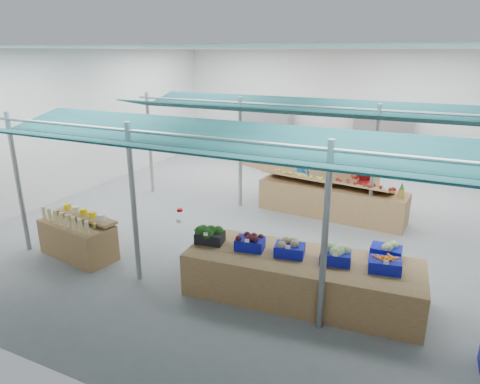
{
  "coord_description": "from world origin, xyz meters",
  "views": [
    {
      "loc": [
        3.83,
        -9.72,
        4.14
      ],
      "look_at": [
        -0.01,
        -1.6,
        1.17
      ],
      "focal_mm": 32.0,
      "sensor_mm": 36.0,
      "label": 1
    }
  ],
  "objects_px": {
    "veg_counter": "(301,278)",
    "fruit_counter": "(331,201)",
    "bottle_shelf": "(79,237)",
    "vendor_right": "(363,180)",
    "vendor_left": "(300,172)"
  },
  "relations": [
    {
      "from": "fruit_counter",
      "to": "vendor_left",
      "type": "bearing_deg",
      "value": 142.28
    },
    {
      "from": "veg_counter",
      "to": "vendor_left",
      "type": "bearing_deg",
      "value": 103.08
    },
    {
      "from": "fruit_counter",
      "to": "vendor_left",
      "type": "height_order",
      "value": "vendor_left"
    },
    {
      "from": "bottle_shelf",
      "to": "veg_counter",
      "type": "height_order",
      "value": "bottle_shelf"
    },
    {
      "from": "veg_counter",
      "to": "vendor_right",
      "type": "relative_size",
      "value": 2.64
    },
    {
      "from": "vendor_right",
      "to": "veg_counter",
      "type": "bearing_deg",
      "value": 93.68
    },
    {
      "from": "bottle_shelf",
      "to": "fruit_counter",
      "type": "distance_m",
      "value": 6.21
    },
    {
      "from": "fruit_counter",
      "to": "vendor_left",
      "type": "xyz_separation_m",
      "value": [
        -1.2,
        1.1,
        0.35
      ]
    },
    {
      "from": "fruit_counter",
      "to": "vendor_right",
      "type": "relative_size",
      "value": 2.5
    },
    {
      "from": "bottle_shelf",
      "to": "vendor_right",
      "type": "xyz_separation_m",
      "value": [
        4.82,
        5.65,
        0.34
      ]
    },
    {
      "from": "veg_counter",
      "to": "fruit_counter",
      "type": "xyz_separation_m",
      "value": [
        -0.5,
        4.13,
        0.02
      ]
    },
    {
      "from": "fruit_counter",
      "to": "veg_counter",
      "type": "bearing_deg",
      "value": -78.34
    },
    {
      "from": "bottle_shelf",
      "to": "vendor_left",
      "type": "distance_m",
      "value": 6.42
    },
    {
      "from": "bottle_shelf",
      "to": "vendor_right",
      "type": "bearing_deg",
      "value": 58.81
    },
    {
      "from": "vendor_right",
      "to": "bottle_shelf",
      "type": "bearing_deg",
      "value": 54.34
    }
  ]
}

